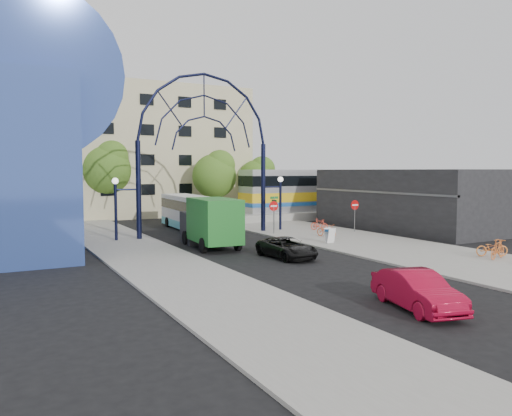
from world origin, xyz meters
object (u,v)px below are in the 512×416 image
bike_far_b (498,249)px  bike_far_a (492,248)px  do_not_enter_sign (355,208)px  street_name_sign (274,207)px  black_suv (287,248)px  gateway_arch (204,121)px  red_sedan (417,290)px  train_car (348,189)px  green_truck (210,223)px  stop_sign (274,209)px  sandwich_board (330,234)px  city_bus (191,212)px  bike_near_b (319,225)px  tree_north_b (107,167)px  tree_north_a (216,174)px  tree_north_c (258,176)px  bike_near_a (326,230)px

bike_far_b → bike_far_a: bearing=-48.8°
do_not_enter_sign → street_name_sign: 6.36m
do_not_enter_sign → street_name_sign: bearing=155.8°
street_name_sign → black_suv: size_ratio=0.67×
gateway_arch → black_suv: gateway_arch is taller
bike_far_a → do_not_enter_sign: bearing=23.8°
red_sedan → train_car: bearing=68.5°
do_not_enter_sign → red_sedan: (-12.05, -18.05, -1.29)m
do_not_enter_sign → bike_far_a: bearing=-92.5°
train_car → green_truck: size_ratio=3.89×
street_name_sign → bike_far_b: bearing=-73.1°
street_name_sign → red_sedan: 21.62m
street_name_sign → red_sedan: (-6.25, -20.65, -1.44)m
black_suv → bike_far_b: 11.44m
gateway_arch → do_not_enter_sign: 13.43m
train_car → bike_far_b: bearing=-111.6°
red_sedan → bike_far_b: size_ratio=2.33×
stop_sign → sandwich_board: (0.80, -6.02, -1.25)m
city_bus → bike_near_b: (8.72, -5.92, -0.89)m
tree_north_b → city_bus: size_ratio=0.77×
sandwich_board → red_sedan: bearing=-115.4°
green_truck → train_car: bearing=35.7°
sandwich_board → green_truck: green_truck is taller
tree_north_b → bike_far_a: bearing=-66.2°
gateway_arch → street_name_sign: gateway_arch is taller
stop_sign → gateway_arch: bearing=157.4°
bike_far_a → bike_far_b: size_ratio=1.00×
tree_north_a → red_sedan: (-7.17, -33.98, -3.92)m
stop_sign → tree_north_b: 20.18m
tree_north_c → bike_near_b: 16.60m
green_truck → bike_far_b: 16.81m
tree_north_a → bike_far_b: 29.68m
tree_north_a → do_not_enter_sign: bearing=-73.0°
city_bus → bike_far_a: 22.86m
tree_north_c → tree_north_a: bearing=-161.6°
train_car → bike_near_a: size_ratio=14.52×
do_not_enter_sign → street_name_sign: size_ratio=0.89×
black_suv → bike_far_b: bearing=-34.9°
do_not_enter_sign → green_truck: bearing=-174.0°
bike_near_a → bike_far_a: size_ratio=0.96×
sandwich_board → stop_sign: bearing=97.6°
tree_north_a → city_bus: size_ratio=0.67×
do_not_enter_sign → bike_near_a: size_ratio=1.43×
stop_sign → bike_far_a: bearing=-68.7°
do_not_enter_sign → city_bus: bearing=143.2°
sandwich_board → bike_near_b: size_ratio=0.64×
tree_north_a → black_suv: size_ratio=1.67×
bike_near_a → bike_far_b: size_ratio=0.96×
red_sedan → bike_near_a: bearing=77.0°
sandwich_board → tree_north_c: 23.17m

